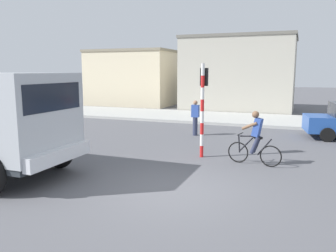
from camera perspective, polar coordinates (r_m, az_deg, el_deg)
The scene contains 7 objects.
ground_plane at distance 8.73m, azimuth -0.03°, elevation -10.63°, with size 120.00×120.00×0.00m, color #56565B.
sidewalk_far at distance 21.19m, azimuth 12.86°, elevation 1.12°, with size 80.00×5.00×0.16m, color #ADADA8.
cyclist at distance 11.15m, azimuth 14.25°, elevation -1.95°, with size 1.71×0.55×1.72m.
traffic_light_pole at distance 11.76m, azimuth 5.84°, elevation 4.77°, with size 0.24×0.43×3.20m.
pedestrian_near_kerb at distance 15.84m, azimuth 4.55°, elevation 1.47°, with size 0.34×0.22×1.62m.
building_corner_left at distance 31.45m, azimuth -4.97°, elevation 8.04°, with size 7.26×7.12×4.72m.
building_mid_block at distance 26.67m, azimuth 11.78°, elevation 8.47°, with size 8.00×6.02×5.44m.
Camera 1 is at (2.96, -7.67, 2.95)m, focal length 36.71 mm.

